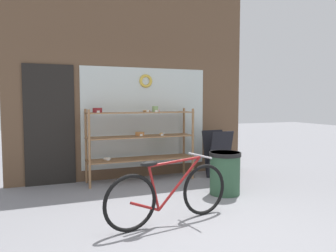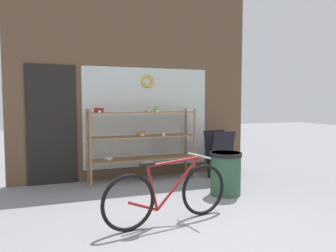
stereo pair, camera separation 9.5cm
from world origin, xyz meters
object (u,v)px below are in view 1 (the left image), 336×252
Objects in this scene: sandwich_board at (217,154)px; display_case at (140,136)px; bicycle at (170,194)px; trash_bin at (225,171)px.

display_case is at bearing 164.28° from sandwich_board.
display_case is at bearing 72.28° from bicycle.
bicycle is 1.89× the size of sandwich_board.
bicycle is at bearing -139.44° from sandwich_board.
display_case is at bearing 127.07° from trash_bin.
trash_bin is at bearing -52.93° from display_case.
display_case reaches higher than trash_bin.
bicycle is 1.50m from trash_bin.
trash_bin is (1.26, 0.81, 0.01)m from bicycle.
trash_bin is (-0.49, -1.09, -0.09)m from sandwich_board.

